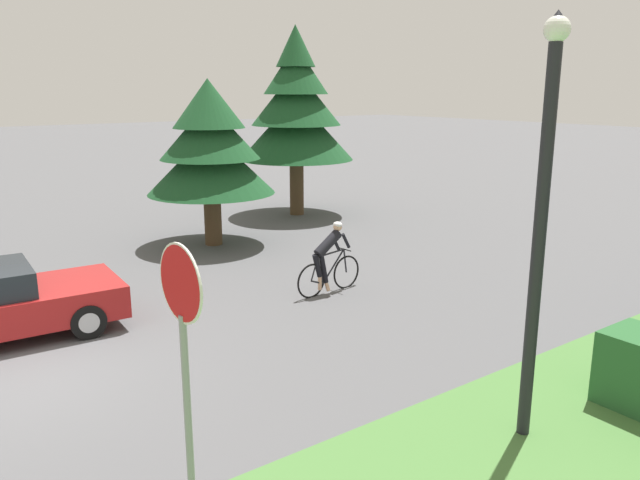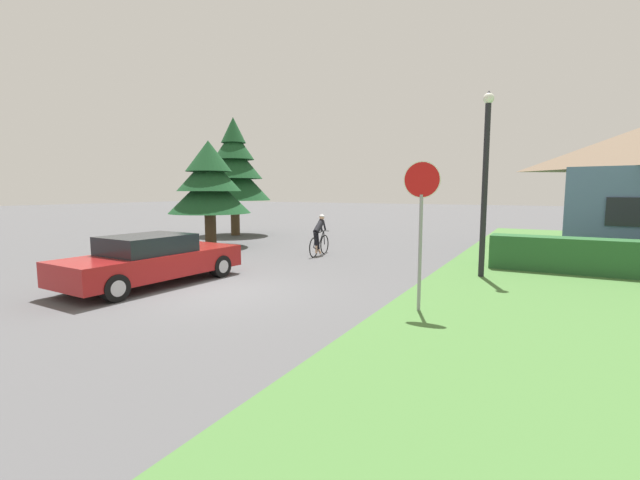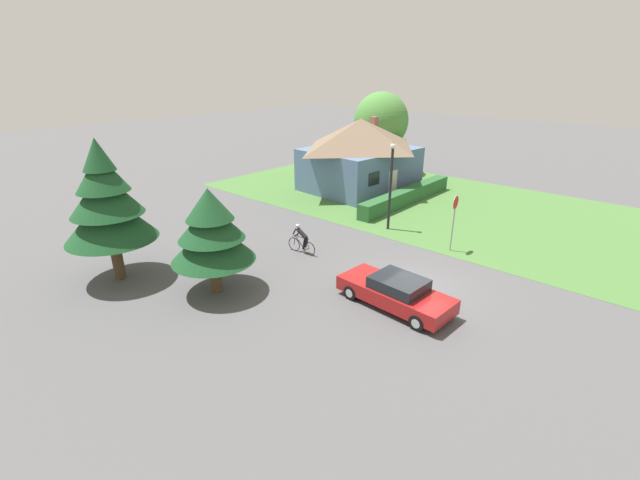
# 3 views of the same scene
# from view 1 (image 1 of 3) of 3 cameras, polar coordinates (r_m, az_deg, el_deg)

# --- Properties ---
(ground_plane) EXTENTS (140.00, 140.00, 0.00)m
(ground_plane) POSITION_cam_1_polar(r_m,az_deg,el_deg) (10.65, -26.26, -11.29)
(ground_plane) COLOR #515154
(cyclist) EXTENTS (0.44, 1.74, 1.53)m
(cyclist) POSITION_cam_1_polar(r_m,az_deg,el_deg) (13.17, 0.81, -1.79)
(cyclist) COLOR black
(cyclist) RESTS_ON ground
(stop_sign) EXTENTS (0.72, 0.08, 2.98)m
(stop_sign) POSITION_cam_1_polar(r_m,az_deg,el_deg) (5.66, -12.36, -8.87)
(stop_sign) COLOR gray
(stop_sign) RESTS_ON ground
(street_lamp) EXTENTS (0.29, 0.29, 5.07)m
(street_lamp) POSITION_cam_1_polar(r_m,az_deg,el_deg) (7.67, 19.60, 2.57)
(street_lamp) COLOR black
(street_lamp) RESTS_ON ground
(conifer_tall_near) EXTENTS (3.47, 3.47, 4.51)m
(conifer_tall_near) POSITION_cam_1_polar(r_m,az_deg,el_deg) (17.27, -10.03, 8.50)
(conifer_tall_near) COLOR #4C3823
(conifer_tall_near) RESTS_ON ground
(conifer_tall_far) EXTENTS (3.84, 3.84, 6.27)m
(conifer_tall_far) POSITION_cam_1_polar(r_m,az_deg,el_deg) (21.26, -2.21, 11.87)
(conifer_tall_far) COLOR #4C3823
(conifer_tall_far) RESTS_ON ground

